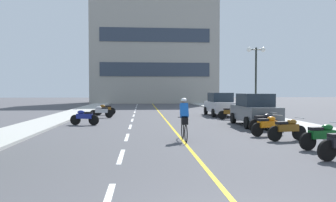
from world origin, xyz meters
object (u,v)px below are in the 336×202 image
motorcycle_3 (287,129)px  motorcycle_4 (268,125)px  motorcycle_8 (101,111)px  parked_car_mid (220,104)px  motorcycle_9 (105,109)px  motorcycle_5 (264,122)px  cyclist_rider (184,118)px  street_lamp_mid (256,66)px  motorcycle_6 (84,117)px  motorcycle_2 (322,136)px  motorcycle_7 (231,113)px  parked_car_near (255,110)px

motorcycle_3 → motorcycle_4: bearing=99.3°
motorcycle_4 → motorcycle_8: (-8.43, 9.98, 0.00)m
parked_car_mid → motorcycle_9: size_ratio=2.56×
motorcycle_5 → motorcycle_3: bearing=-93.7°
motorcycle_4 → cyclist_rider: 3.96m
motorcycle_8 → cyclist_rider: 11.86m
street_lamp_mid → motorcycle_4: (-3.17, -10.28, -3.42)m
parked_car_mid → cyclist_rider: bearing=-110.1°
street_lamp_mid → motorcycle_6: (-11.97, -5.14, -3.42)m
motorcycle_2 → motorcycle_5: bearing=91.2°
motorcycle_6 → cyclist_rider: (4.98, -6.08, 0.41)m
street_lamp_mid → cyclist_rider: size_ratio=2.92×
parked_car_mid → motorcycle_2: size_ratio=2.49×
motorcycle_2 → motorcycle_9: (-9.00, 16.10, 0.00)m
motorcycle_3 → motorcycle_8: same height
parked_car_mid → motorcycle_7: (-0.11, -3.40, -0.44)m
street_lamp_mid → parked_car_mid: size_ratio=1.23×
street_lamp_mid → cyclist_rider: street_lamp_mid is taller
motorcycle_4 → motorcycle_8: same height
motorcycle_9 → cyclist_rider: 14.44m
motorcycle_5 → motorcycle_2: bearing=-88.8°
motorcycle_7 → motorcycle_9: 10.23m
parked_car_near → motorcycle_7: (-0.27, 3.93, -0.44)m
parked_car_mid → motorcycle_7: parked_car_mid is taller
street_lamp_mid → motorcycle_3: size_ratio=3.05×
parked_car_mid → motorcycle_5: (-0.25, -9.78, -0.44)m
motorcycle_7 → parked_car_mid: bearing=88.2°
street_lamp_mid → parked_car_near: 7.33m
parked_car_near → cyclist_rider: parked_car_near is taller
motorcycle_7 → cyclist_rider: (-4.39, -8.87, 0.41)m
motorcycle_8 → street_lamp_mid: bearing=1.5°
motorcycle_3 → cyclist_rider: cyclist_rider is taller
motorcycle_5 → motorcycle_6: same height
parked_car_near → parked_car_mid: size_ratio=1.00×
street_lamp_mid → motorcycle_7: (-2.61, -2.35, -3.42)m
street_lamp_mid → motorcycle_5: (-2.75, -8.73, -3.42)m
motorcycle_4 → motorcycle_6: size_ratio=0.98×
motorcycle_5 → motorcycle_8: (-8.85, 8.42, 0.00)m
motorcycle_7 → motorcycle_8: same height
street_lamp_mid → motorcycle_5: street_lamp_mid is taller
motorcycle_7 → motorcycle_8: size_ratio=0.97×
motorcycle_7 → motorcycle_8: (-9.00, 2.05, 0.00)m
motorcycle_5 → motorcycle_7: 6.38m
street_lamp_mid → motorcycle_8: bearing=-178.5°
motorcycle_6 → parked_car_near: bearing=-6.8°
parked_car_mid → motorcycle_5: bearing=-91.5°
cyclist_rider → parked_car_near: bearing=46.6°
parked_car_mid → motorcycle_8: (-9.11, -1.36, -0.44)m
motorcycle_5 → motorcycle_6: 9.90m
motorcycle_9 → parked_car_mid: bearing=-8.6°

